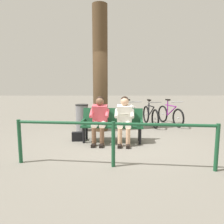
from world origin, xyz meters
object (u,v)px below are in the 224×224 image
(tree_trunk, at_px, (100,70))
(bicycle_purple, at_px, (170,115))
(bench, at_px, (112,122))
(handbag, at_px, (78,136))
(litter_bin, at_px, (82,118))
(person_companion, at_px, (100,117))
(person_reading, at_px, (124,118))
(bicycle_red, at_px, (130,115))
(bicycle_silver, at_px, (150,116))

(tree_trunk, height_order, bicycle_purple, tree_trunk)
(bench, height_order, tree_trunk, tree_trunk)
(handbag, relative_size, bicycle_purple, 0.18)
(bench, bearing_deg, litter_bin, -46.28)
(person_companion, bearing_deg, person_reading, 179.95)
(bicycle_purple, relative_size, bicycle_red, 1.03)
(person_reading, bearing_deg, tree_trunk, -59.85)
(tree_trunk, distance_m, bicycle_silver, 2.50)
(bicycle_silver, bearing_deg, handbag, -56.70)
(bicycle_silver, bearing_deg, bench, -42.30)
(tree_trunk, distance_m, bicycle_red, 2.13)
(handbag, distance_m, bicycle_purple, 3.77)
(tree_trunk, bearing_deg, handbag, 66.15)
(person_reading, xyz_separation_m, bicycle_silver, (-1.10, -2.23, -0.31))
(litter_bin, bearing_deg, bench, 128.31)
(handbag, bearing_deg, bicycle_red, -125.98)
(bench, height_order, person_reading, person_reading)
(handbag, bearing_deg, litter_bin, -88.22)
(bench, height_order, bicycle_red, bicycle_red)
(person_reading, bearing_deg, litter_bin, -42.70)
(litter_bin, height_order, bicycle_silver, bicycle_silver)
(person_reading, height_order, litter_bin, person_reading)
(bicycle_silver, distance_m, bicycle_red, 0.75)
(person_reading, xyz_separation_m, bicycle_red, (-0.37, -2.41, -0.31))
(person_companion, relative_size, tree_trunk, 0.31)
(bench, xyz_separation_m, bicycle_red, (-0.68, -2.22, -0.15))
(bench, xyz_separation_m, bicycle_purple, (-2.16, -2.17, -0.15))
(person_reading, distance_m, bicycle_silver, 2.51)
(bicycle_purple, bearing_deg, bicycle_red, -108.62)
(litter_bin, height_order, bicycle_red, bicycle_red)
(person_companion, xyz_separation_m, bicycle_purple, (-2.49, -2.30, -0.30))
(bench, xyz_separation_m, person_companion, (0.33, 0.13, 0.16))
(bicycle_silver, height_order, bicycle_red, same)
(tree_trunk, relative_size, bicycle_silver, 2.33)
(person_companion, xyz_separation_m, bicycle_red, (-1.01, -2.35, -0.30))
(bench, bearing_deg, bicycle_silver, -119.08)
(bench, height_order, bicycle_purple, bicycle_purple)
(person_reading, xyz_separation_m, person_companion, (0.64, -0.06, -0.00))
(bicycle_silver, bearing_deg, litter_bin, -78.78)
(bench, relative_size, person_reading, 1.36)
(person_reading, distance_m, litter_bin, 1.92)
(bench, bearing_deg, person_reading, 152.93)
(litter_bin, bearing_deg, person_reading, 131.89)
(person_reading, bearing_deg, person_companion, -0.05)
(bench, distance_m, person_reading, 0.39)
(bicycle_silver, xyz_separation_m, bicycle_red, (0.73, -0.18, 0.00))
(bench, height_order, litter_bin, bench)
(person_reading, distance_m, bicycle_red, 2.46)
(litter_bin, distance_m, bicycle_silver, 2.51)
(tree_trunk, distance_m, bicycle_purple, 3.12)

